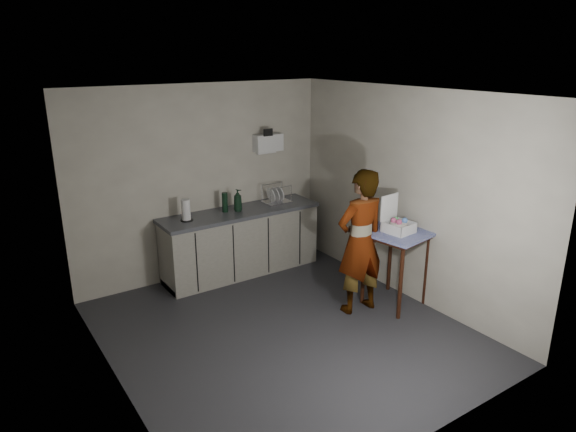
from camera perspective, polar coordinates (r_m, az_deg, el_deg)
ground at (r=5.87m, az=-0.37°, el=-12.75°), size 4.00×4.00×0.00m
wall_back at (r=7.00m, az=-9.47°, el=3.70°), size 3.60×0.02×2.60m
wall_right at (r=6.44m, az=12.99°, el=2.23°), size 0.02×4.00×2.60m
wall_left at (r=4.64m, az=-19.21°, el=-4.54°), size 0.02×4.00×2.60m
ceiling at (r=5.06m, az=-0.44°, el=13.42°), size 3.60×4.00×0.01m
kitchen_counter at (r=7.18m, az=-5.25°, el=-3.07°), size 2.24×0.62×0.91m
wall_shelf at (r=7.30m, az=-2.23°, el=8.11°), size 0.42×0.18×0.37m
side_table at (r=6.27m, az=12.01°, el=-2.66°), size 0.85×0.85×0.95m
standing_man at (r=6.03m, az=8.03°, el=-2.87°), size 0.66×0.45×1.74m
soap_bottle at (r=6.96m, az=-5.61°, el=1.75°), size 0.16×0.16×0.30m
soda_can at (r=7.00m, az=-5.58°, el=1.09°), size 0.06×0.06×0.12m
dark_bottle at (r=6.95m, az=-7.03°, el=1.53°), size 0.08×0.08×0.27m
paper_towel at (r=6.67m, az=-11.26°, el=0.58°), size 0.16×0.16×0.28m
dish_rack at (r=7.35m, az=-1.33°, el=1.96°), size 0.38×0.28×0.26m
bakery_box at (r=6.16m, az=12.08°, el=-0.88°), size 0.34×0.35×0.43m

